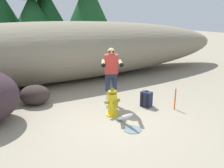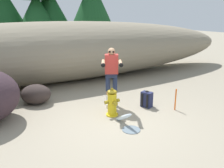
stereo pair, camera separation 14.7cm
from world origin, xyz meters
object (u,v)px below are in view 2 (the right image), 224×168
fire_hydrant (112,103)px  survey_stake (176,100)px  boulder_mid (36,94)px  spare_backpack (147,99)px  utility_worker (111,70)px

fire_hydrant → survey_stake: (1.70, -0.48, -0.04)m
boulder_mid → survey_stake: (3.28, -2.27, 0.01)m
spare_backpack → fire_hydrant: bearing=160.2°
utility_worker → spare_backpack: bearing=86.6°
survey_stake → utility_worker: bearing=143.6°
utility_worker → spare_backpack: utility_worker is taller
fire_hydrant → boulder_mid: fire_hydrant is taller
boulder_mid → survey_stake: survey_stake is taller
fire_hydrant → boulder_mid: 2.39m
utility_worker → spare_backpack: (0.87, -0.49, -0.85)m
survey_stake → spare_backpack: bearing=134.7°
fire_hydrant → utility_worker: utility_worker is taller
spare_backpack → survey_stake: (0.55, -0.56, 0.08)m
spare_backpack → boulder_mid: size_ratio=0.54×
utility_worker → fire_hydrant: bearing=0.2°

